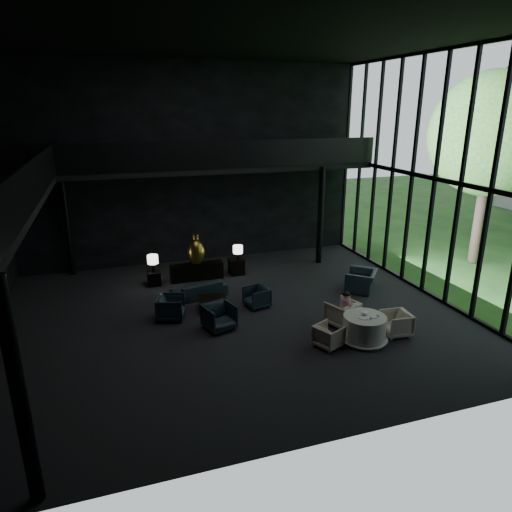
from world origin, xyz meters
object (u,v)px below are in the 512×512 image
object	(u,v)px
sofa	(199,288)
window_armchair	(361,277)
side_table_left	(154,278)
lounge_armchair_west	(171,306)
coffee_table	(213,304)
lounge_armchair_east	(257,297)
side_table_right	(236,266)
dining_chair_east	(396,323)
lounge_armchair_south	(219,315)
bronze_urn	(196,252)
dining_chair_west	(329,336)
table_lamp_right	(238,250)
dining_table	(364,330)
console	(197,272)
child	(346,302)
table_lamp_left	(153,260)
dining_chair_north	(342,311)

from	to	relation	value
sofa	window_armchair	bearing A→B (deg)	155.39
side_table_left	lounge_armchair_west	xyz separation A→B (m)	(0.19, -3.04, 0.18)
coffee_table	lounge_armchair_east	bearing A→B (deg)	-8.84
side_table_right	dining_chair_east	world-z (taller)	dining_chair_east
lounge_armchair_south	lounge_armchair_west	bearing A→B (deg)	121.21
sofa	bronze_urn	bearing A→B (deg)	-110.55
dining_chair_east	dining_chair_west	bearing A→B (deg)	-84.90
table_lamp_right	lounge_armchair_east	xyz separation A→B (m)	(-0.21, -2.94, -0.70)
dining_chair_east	window_armchair	bearing A→B (deg)	171.27
lounge_armchair_east	lounge_armchair_south	bearing A→B (deg)	-64.62
dining_table	window_armchair	bearing A→B (deg)	60.75
console	lounge_armchair_west	world-z (taller)	lounge_armchair_west
console	child	world-z (taller)	child
console	table_lamp_left	xyz separation A→B (m)	(-1.60, -0.09, 0.66)
lounge_armchair_east	child	bearing A→B (deg)	32.47
table_lamp_left	lounge_armchair_west	bearing A→B (deg)	-86.35
table_lamp_right	coffee_table	size ratio (longest dim) A/B	0.71
dining_chair_west	child	size ratio (longest dim) A/B	0.97
sofa	lounge_armchair_south	world-z (taller)	lounge_armchair_south
table_lamp_left	lounge_armchair_west	xyz separation A→B (m)	(0.19, -3.01, -0.54)
lounge_armchair_south	child	world-z (taller)	child
lounge_armchair_east	dining_table	world-z (taller)	dining_table
bronze_urn	lounge_armchair_south	world-z (taller)	bronze_urn
coffee_table	sofa	bearing A→B (deg)	99.77
console	side_table_right	size ratio (longest dim) A/B	3.26
lounge_armchair_south	dining_chair_east	world-z (taller)	lounge_armchair_south
lounge_armchair_south	coffee_table	xyz separation A→B (m)	(0.12, 1.39, -0.27)
console	dining_chair_east	size ratio (longest dim) A/B	2.65
dining_chair_east	lounge_armchair_south	bearing A→B (deg)	-107.38
side_table_left	dining_chair_east	size ratio (longest dim) A/B	0.68
lounge_armchair_south	table_lamp_left	bearing A→B (deg)	92.61
window_armchair	coffee_table	distance (m)	5.40
table_lamp_left	sofa	distance (m)	2.20
dining_chair_north	dining_chair_east	distance (m)	1.57
lounge_armchair_east	dining_chair_east	xyz separation A→B (m)	(3.19, -3.09, 0.02)
lounge_armchair_west	side_table_right	bearing A→B (deg)	-27.10
table_lamp_right	dining_chair_west	size ratio (longest dim) A/B	1.00
coffee_table	console	bearing A→B (deg)	89.35
lounge_armchair_west	dining_table	size ratio (longest dim) A/B	0.64
bronze_urn	table_lamp_left	bearing A→B (deg)	179.63
sofa	lounge_armchair_south	distance (m)	2.55
table_lamp_right	dining_chair_east	distance (m)	6.76
lounge_armchair_east	dining_chair_west	xyz separation A→B (m)	(1.05, -3.10, -0.04)
table_lamp_right	coffee_table	world-z (taller)	table_lamp_right
dining_chair_north	dining_chair_east	size ratio (longest dim) A/B	1.20
side_table_left	window_armchair	world-z (taller)	window_armchair
lounge_armchair_west	dining_chair_west	xyz separation A→B (m)	(3.84, -3.07, -0.12)
table_lamp_left	window_armchair	size ratio (longest dim) A/B	0.54
side_table_left	sofa	world-z (taller)	sofa
table_lamp_right	bronze_urn	bearing A→B (deg)	178.96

